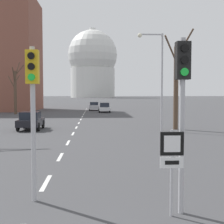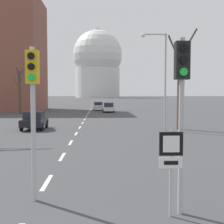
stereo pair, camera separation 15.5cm
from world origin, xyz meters
TOP-DOWN VIEW (x-y plane):
  - lane_stripe_1 at (0.00, 6.94)m, footprint 0.16×2.00m
  - lane_stripe_2 at (0.00, 11.44)m, footprint 0.16×2.00m
  - lane_stripe_3 at (0.00, 15.94)m, footprint 0.16×2.00m
  - lane_stripe_4 at (0.00, 20.44)m, footprint 0.16×2.00m
  - lane_stripe_5 at (0.00, 24.94)m, footprint 0.16×2.00m
  - lane_stripe_6 at (0.00, 29.44)m, footprint 0.16×2.00m
  - lane_stripe_7 at (0.00, 33.94)m, footprint 0.16×2.00m
  - lane_stripe_8 at (0.00, 38.44)m, footprint 0.16×2.00m
  - lane_stripe_9 at (0.00, 42.94)m, footprint 0.16×2.00m
  - lane_stripe_10 at (0.00, 47.44)m, footprint 0.16×2.00m
  - lane_stripe_11 at (0.00, 51.94)m, footprint 0.16×2.00m
  - lane_stripe_12 at (0.00, 56.44)m, footprint 0.16×2.00m
  - lane_stripe_13 at (0.00, 60.94)m, footprint 0.16×2.00m
  - traffic_signal_near_right at (3.98, 3.92)m, footprint 0.36×0.34m
  - traffic_signal_centre_tall at (-0.05, 5.09)m, footprint 0.36×0.34m
  - route_sign_post at (3.68, 3.73)m, footprint 0.60×0.08m
  - street_lamp_right at (6.95, 21.90)m, footprint 2.14×0.36m
  - sedan_near_left at (1.57, 54.87)m, footprint 1.90×4.05m
  - sedan_near_right at (3.32, 48.38)m, footprint 1.88×4.16m
  - sedan_mid_centre at (-3.86, 23.39)m, footprint 1.88×3.84m
  - bare_tree_right_near at (8.80, 22.86)m, footprint 2.44×1.94m
  - bare_tree_left_far at (-10.42, 44.44)m, footprint 2.79×3.57m
  - capitol_dome at (0.00, 244.52)m, footprint 38.73×38.73m

SIDE VIEW (x-z plane):
  - lane_stripe_1 at x=0.00m, z-range 0.00..0.01m
  - lane_stripe_2 at x=0.00m, z-range 0.00..0.01m
  - lane_stripe_3 at x=0.00m, z-range 0.00..0.01m
  - lane_stripe_4 at x=0.00m, z-range 0.00..0.01m
  - lane_stripe_5 at x=0.00m, z-range 0.00..0.01m
  - lane_stripe_6 at x=0.00m, z-range 0.00..0.01m
  - lane_stripe_7 at x=0.00m, z-range 0.00..0.01m
  - lane_stripe_8 at x=0.00m, z-range 0.00..0.01m
  - lane_stripe_9 at x=0.00m, z-range 0.00..0.01m
  - lane_stripe_10 at x=0.00m, z-range 0.00..0.01m
  - lane_stripe_11 at x=0.00m, z-range 0.00..0.01m
  - lane_stripe_12 at x=0.00m, z-range 0.00..0.01m
  - lane_stripe_13 at x=0.00m, z-range 0.00..0.01m
  - sedan_near_left at x=1.57m, z-range 0.01..1.60m
  - sedan_mid_centre at x=-3.86m, z-range 0.02..1.60m
  - sedan_near_right at x=3.32m, z-range 0.01..1.65m
  - route_sign_post at x=3.68m, z-range 0.39..2.61m
  - traffic_signal_centre_tall at x=-0.05m, z-range 0.90..5.38m
  - traffic_signal_near_right at x=3.98m, z-range 0.91..5.47m
  - bare_tree_left_far at x=-10.42m, z-range -0.22..7.82m
  - bare_tree_right_near at x=8.80m, z-range -0.23..8.25m
  - street_lamp_right at x=6.95m, z-range 0.94..9.07m
  - capitol_dome at x=0.00m, z-range -0.71..54.01m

